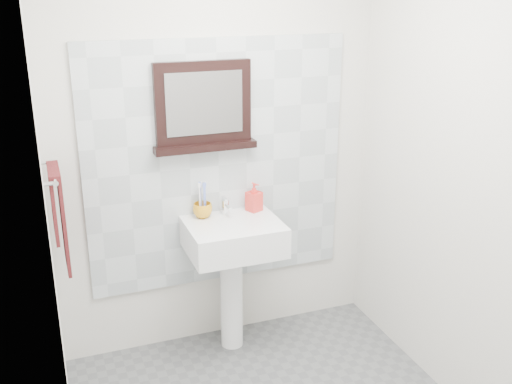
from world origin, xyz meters
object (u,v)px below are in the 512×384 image
(hand_towel, at_px, (59,211))
(framed_mirror, at_px, (203,108))
(soap_dispenser, at_px, (254,197))
(pedestal_sink, at_px, (233,250))
(toothbrush_cup, at_px, (203,210))

(hand_towel, bearing_deg, framed_mirror, 14.66)
(soap_dispenser, relative_size, framed_mirror, 0.30)
(framed_mirror, bearing_deg, soap_dispenser, -10.50)
(soap_dispenser, bearing_deg, hand_towel, 164.75)
(pedestal_sink, bearing_deg, framed_mirror, 119.86)
(toothbrush_cup, xyz_separation_m, soap_dispenser, (0.33, 0.00, 0.04))
(toothbrush_cup, relative_size, hand_towel, 0.21)
(pedestal_sink, height_order, toothbrush_cup, pedestal_sink)
(framed_mirror, relative_size, hand_towel, 1.10)
(toothbrush_cup, relative_size, soap_dispenser, 0.64)
(pedestal_sink, relative_size, hand_towel, 1.75)
(toothbrush_cup, height_order, framed_mirror, framed_mirror)
(pedestal_sink, relative_size, toothbrush_cup, 8.40)
(soap_dispenser, bearing_deg, framed_mirror, 145.82)
(toothbrush_cup, xyz_separation_m, hand_towel, (-0.81, -0.17, 0.17))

